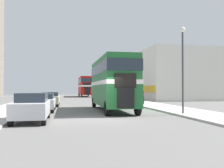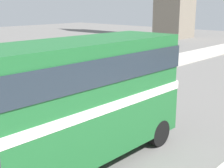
{
  "view_description": "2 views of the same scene",
  "coord_description": "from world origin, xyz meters",
  "px_view_note": "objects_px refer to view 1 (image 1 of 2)",
  "views": [
    {
      "loc": [
        -2.21,
        -14.34,
        1.79
      ],
      "look_at": [
        1.53,
        5.43,
        2.15
      ],
      "focal_mm": 40.0,
      "sensor_mm": 36.0,
      "label": 1
    },
    {
      "loc": [
        8.68,
        -0.01,
        5.17
      ],
      "look_at": [
        0.0,
        9.24,
        1.9
      ],
      "focal_mm": 50.0,
      "sensor_mm": 36.0,
      "label": 2
    }
  ],
  "objects_px": {
    "car_parked_near": "(32,107)",
    "car_parked_far": "(50,99)",
    "bicycle_on_pavement": "(129,98)",
    "bus_distant": "(85,85)",
    "street_lamp": "(183,57)",
    "car_parked_mid": "(43,102)",
    "double_decker_bus": "(112,80)",
    "pedestrian_walking": "(143,95)"
  },
  "relations": [
    {
      "from": "double_decker_bus",
      "to": "bus_distant",
      "type": "bearing_deg",
      "value": 88.99
    },
    {
      "from": "double_decker_bus",
      "to": "street_lamp",
      "type": "bearing_deg",
      "value": -44.57
    },
    {
      "from": "pedestrian_walking",
      "to": "bicycle_on_pavement",
      "type": "height_order",
      "value": "pedestrian_walking"
    },
    {
      "from": "pedestrian_walking",
      "to": "bicycle_on_pavement",
      "type": "relative_size",
      "value": 0.96
    },
    {
      "from": "car_parked_near",
      "to": "car_parked_far",
      "type": "distance_m",
      "value": 12.36
    },
    {
      "from": "bus_distant",
      "to": "car_parked_mid",
      "type": "height_order",
      "value": "bus_distant"
    },
    {
      "from": "bus_distant",
      "to": "car_parked_mid",
      "type": "xyz_separation_m",
      "value": [
        -6.06,
        -34.62,
        -1.81
      ]
    },
    {
      "from": "double_decker_bus",
      "to": "bicycle_on_pavement",
      "type": "distance_m",
      "value": 13.93
    },
    {
      "from": "double_decker_bus",
      "to": "bus_distant",
      "type": "height_order",
      "value": "bus_distant"
    },
    {
      "from": "car_parked_mid",
      "to": "double_decker_bus",
      "type": "bearing_deg",
      "value": -4.04
    },
    {
      "from": "double_decker_bus",
      "to": "bicycle_on_pavement",
      "type": "height_order",
      "value": "double_decker_bus"
    },
    {
      "from": "bus_distant",
      "to": "street_lamp",
      "type": "xyz_separation_m",
      "value": [
        3.5,
        -39.06,
        1.43
      ]
    },
    {
      "from": "car_parked_mid",
      "to": "car_parked_near",
      "type": "bearing_deg",
      "value": -90.53
    },
    {
      "from": "bicycle_on_pavement",
      "to": "car_parked_near",
      "type": "bearing_deg",
      "value": -118.95
    },
    {
      "from": "bus_distant",
      "to": "pedestrian_walking",
      "type": "bearing_deg",
      "value": -82.38
    },
    {
      "from": "bus_distant",
      "to": "car_parked_near",
      "type": "xyz_separation_m",
      "value": [
        -6.12,
        -40.67,
        -1.74
      ]
    },
    {
      "from": "car_parked_far",
      "to": "pedestrian_walking",
      "type": "height_order",
      "value": "pedestrian_walking"
    },
    {
      "from": "double_decker_bus",
      "to": "car_parked_far",
      "type": "relative_size",
      "value": 1.99
    },
    {
      "from": "bicycle_on_pavement",
      "to": "street_lamp",
      "type": "relative_size",
      "value": 0.3
    },
    {
      "from": "car_parked_near",
      "to": "bicycle_on_pavement",
      "type": "bearing_deg",
      "value": 61.05
    },
    {
      "from": "car_parked_mid",
      "to": "pedestrian_walking",
      "type": "xyz_separation_m",
      "value": [
        9.94,
        5.61,
        0.35
      ]
    },
    {
      "from": "bus_distant",
      "to": "car_parked_near",
      "type": "bearing_deg",
      "value": -98.55
    },
    {
      "from": "double_decker_bus",
      "to": "street_lamp",
      "type": "distance_m",
      "value": 5.98
    },
    {
      "from": "bicycle_on_pavement",
      "to": "car_parked_far",
      "type": "bearing_deg",
      "value": -147.99
    },
    {
      "from": "car_parked_mid",
      "to": "car_parked_far",
      "type": "relative_size",
      "value": 0.85
    },
    {
      "from": "car_parked_near",
      "to": "bicycle_on_pavement",
      "type": "xyz_separation_m",
      "value": [
        10.29,
        18.61,
        -0.31
      ]
    },
    {
      "from": "car_parked_near",
      "to": "car_parked_far",
      "type": "xyz_separation_m",
      "value": [
        0.29,
        12.35,
        -0.05
      ]
    },
    {
      "from": "double_decker_bus",
      "to": "pedestrian_walking",
      "type": "relative_size",
      "value": 5.5
    },
    {
      "from": "car_parked_near",
      "to": "car_parked_mid",
      "type": "height_order",
      "value": "car_parked_near"
    },
    {
      "from": "street_lamp",
      "to": "car_parked_near",
      "type": "bearing_deg",
      "value": -170.48
    },
    {
      "from": "car_parked_near",
      "to": "pedestrian_walking",
      "type": "height_order",
      "value": "pedestrian_walking"
    },
    {
      "from": "street_lamp",
      "to": "bus_distant",
      "type": "bearing_deg",
      "value": 95.12
    },
    {
      "from": "double_decker_bus",
      "to": "car_parked_mid",
      "type": "distance_m",
      "value": 5.72
    },
    {
      "from": "car_parked_mid",
      "to": "street_lamp",
      "type": "xyz_separation_m",
      "value": [
        9.56,
        -4.44,
        3.23
      ]
    },
    {
      "from": "street_lamp",
      "to": "pedestrian_walking",
      "type": "bearing_deg",
      "value": 87.84
    },
    {
      "from": "car_parked_mid",
      "to": "bicycle_on_pavement",
      "type": "bearing_deg",
      "value": 50.81
    },
    {
      "from": "car_parked_far",
      "to": "pedestrian_walking",
      "type": "relative_size",
      "value": 2.76
    },
    {
      "from": "bus_distant",
      "to": "pedestrian_walking",
      "type": "xyz_separation_m",
      "value": [
        3.88,
        -29.01,
        -1.45
      ]
    },
    {
      "from": "bus_distant",
      "to": "car_parked_mid",
      "type": "relative_size",
      "value": 2.76
    },
    {
      "from": "car_parked_near",
      "to": "street_lamp",
      "type": "height_order",
      "value": "street_lamp"
    },
    {
      "from": "bus_distant",
      "to": "car_parked_far",
      "type": "height_order",
      "value": "bus_distant"
    },
    {
      "from": "car_parked_far",
      "to": "bicycle_on_pavement",
      "type": "xyz_separation_m",
      "value": [
        10.0,
        6.25,
        -0.26
      ]
    }
  ]
}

